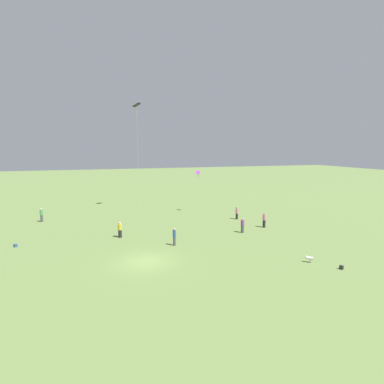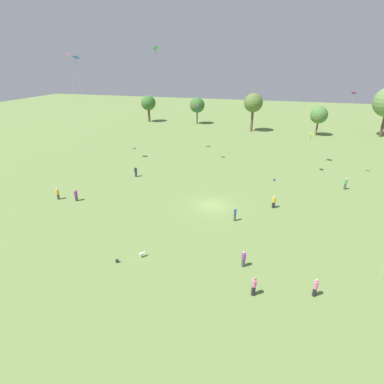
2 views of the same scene
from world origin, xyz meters
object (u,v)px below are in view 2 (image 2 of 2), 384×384
at_px(kite_0, 352,100).
at_px(kite_1, 318,120).
at_px(person_4, 315,287).
at_px(kite_4, 311,135).
at_px(kite_3, 156,56).
at_px(kite_7, 196,108).
at_px(kite_5, 76,62).
at_px(dog_0, 142,254).
at_px(person_1, 58,194).
at_px(person_5, 345,184).
at_px(person_6, 76,195).
at_px(person_7, 254,286).
at_px(person_3, 235,214).
at_px(person_8, 136,172).
at_px(kite_8, 69,62).
at_px(person_0, 244,259).
at_px(picnic_bag_0, 117,261).
at_px(picnic_bag_1, 274,180).
at_px(person_2, 274,202).

height_order(kite_0, kite_1, kite_0).
xyz_separation_m(person_4, kite_4, (1.10, 31.65, 5.89)).
distance_m(kite_3, kite_7, 13.18).
relative_size(kite_5, dog_0, 30.96).
height_order(person_1, person_4, person_4).
bearing_deg(kite_4, kite_3, 129.72).
xyz_separation_m(person_5, kite_7, (-25.73, 7.46, 9.20)).
bearing_deg(person_6, person_7, -68.37).
height_order(kite_4, kite_5, kite_5).
relative_size(person_5, kite_7, 0.17).
bearing_deg(person_1, kite_3, 117.69).
height_order(person_3, kite_3, kite_3).
bearing_deg(person_8, kite_5, -64.91).
relative_size(person_3, kite_8, 0.09).
xyz_separation_m(person_5, kite_5, (-44.98, 0.55, 17.04)).
bearing_deg(person_0, kite_8, 38.40).
xyz_separation_m(person_1, kite_0, (39.76, 20.22, 11.91)).
distance_m(person_0, kite_5, 43.47).
bearing_deg(person_1, picnic_bag_0, 3.87).
relative_size(kite_1, picnic_bag_1, 22.12).
relative_size(kite_1, dog_0, 14.30).
height_order(person_1, picnic_bag_0, person_1).
bearing_deg(person_3, kite_7, 108.42).
xyz_separation_m(person_2, picnic_bag_1, (-0.16, 10.20, -0.70)).
bearing_deg(person_7, kite_0, -94.66).
xyz_separation_m(kite_0, dog_0, (-22.42, -29.60, -12.35)).
relative_size(person_7, picnic_bag_0, 5.48).
height_order(person_0, person_2, person_2).
relative_size(person_4, kite_1, 0.20).
bearing_deg(kite_5, dog_0, -178.92).
bearing_deg(person_2, dog_0, -168.76).
distance_m(kite_1, kite_5, 43.68).
distance_m(person_8, kite_0, 36.18).
bearing_deg(kite_3, dog_0, 77.40).
bearing_deg(person_1, kite_5, 146.47).
relative_size(person_4, kite_4, 0.25).
bearing_deg(person_5, kite_7, 94.10).
relative_size(person_5, kite_5, 0.10).
distance_m(person_5, person_7, 29.18).
bearing_deg(person_2, picnic_bag_1, 51.84).
distance_m(kite_3, kite_5, 14.68).
xyz_separation_m(person_4, kite_5, (-38.43, 26.07, 17.07)).
xyz_separation_m(person_7, picnic_bag_0, (-13.34, 0.88, -0.75)).
height_order(person_3, person_5, person_5).
bearing_deg(person_5, person_2, 152.48).
bearing_deg(kite_1, person_5, 99.19).
distance_m(person_2, person_7, 17.41).
xyz_separation_m(person_3, kite_8, (-34.98, 19.73, 17.05)).
distance_m(person_3, person_8, 21.39).
bearing_deg(picnic_bag_1, person_8, -168.88).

